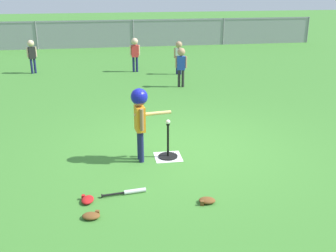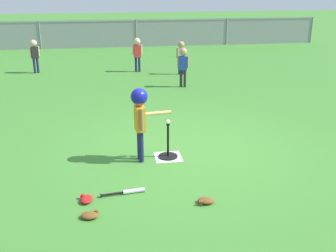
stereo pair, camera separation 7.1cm
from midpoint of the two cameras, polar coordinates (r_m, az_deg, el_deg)
The scene contains 14 objects.
ground_plane at distance 7.10m, azimuth 2.37°, elevation -3.20°, with size 60.00×60.00×0.00m, color #3D7A2D.
home_plate at distance 6.77m, azimuth -0.30°, elevation -4.35°, with size 0.44×0.44×0.01m, color white.
batting_tee at distance 6.73m, azimuth -0.30°, elevation -3.70°, with size 0.32×0.32×0.58m.
baseball_on_tee at distance 6.54m, azimuth -0.31°, elevation 0.59°, with size 0.07×0.07×0.07m, color white.
batter_child at distance 6.35m, azimuth -4.27°, elevation 2.25°, with size 0.64×0.34×1.21m.
fielder_near_right at distance 11.00m, azimuth 1.68°, elevation 8.97°, with size 0.31×0.21×1.06m.
fielder_near_left at distance 12.92m, azimuth -4.84°, elevation 10.56°, with size 0.31×0.21×1.06m.
fielder_deep_right at distance 12.53m, azimuth 1.37°, elevation 10.19°, with size 0.29×0.20×1.01m.
fielder_deep_center at distance 13.34m, azimuth -18.76°, elevation 9.81°, with size 0.28×0.20×1.03m.
spare_bat_silver at distance 5.69m, azimuth -5.68°, elevation -9.18°, with size 0.62×0.13×0.06m.
glove_by_plate at distance 5.47m, azimuth 5.12°, elevation -10.38°, with size 0.25×0.21×0.07m.
glove_near_bats at distance 5.23m, azimuth -11.11°, elevation -12.27°, with size 0.25×0.20×0.07m.
glove_tossed_aside at distance 5.58m, azimuth -11.61°, elevation -10.10°, with size 0.20×0.24×0.07m.
outfield_fence at distance 17.86m, azimuth -5.04°, elevation 12.97°, with size 16.06×0.06×1.15m.
Camera 1 is at (-1.37, -6.37, 2.80)m, focal length 43.38 mm.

